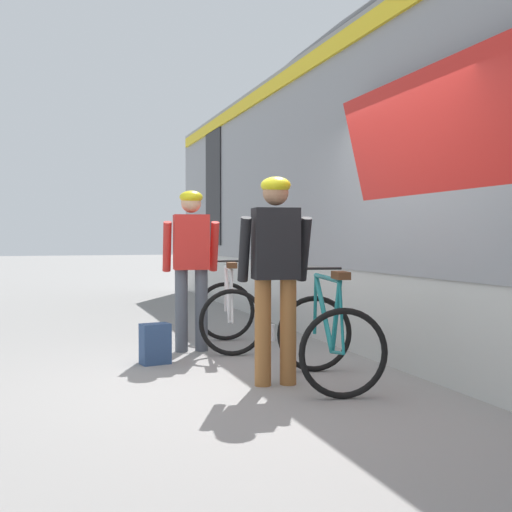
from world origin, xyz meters
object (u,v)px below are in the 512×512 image
object	(u,v)px
cyclist_near_in_red	(191,255)
bicycle_near_white	(229,312)
cyclist_far_in_dark	(275,261)
backpack_on_platform	(155,344)
bicycle_far_teal	(328,337)
water_bottle_near_the_bikes	(272,333)
train_car	(479,174)

from	to	relation	value
cyclist_near_in_red	bicycle_near_white	size ratio (longest dim) A/B	1.48
cyclist_far_in_dark	bicycle_near_white	xyz separation A→B (m)	(0.13, 1.88, -0.65)
backpack_on_platform	bicycle_far_teal	bearing A→B (deg)	-57.69
bicycle_far_teal	water_bottle_near_the_bikes	distance (m)	2.34
cyclist_near_in_red	bicycle_near_white	world-z (taller)	cyclist_near_in_red
cyclist_near_in_red	cyclist_far_in_dark	xyz separation A→B (m)	(0.32, -1.80, 0.00)
bicycle_near_white	water_bottle_near_the_bikes	world-z (taller)	bicycle_near_white
cyclist_near_in_red	water_bottle_near_the_bikes	xyz separation A→B (m)	(1.08, 0.38, -0.96)
train_car	cyclist_near_in_red	distance (m)	3.35
train_car	cyclist_far_in_dark	bearing A→B (deg)	-160.61
bicycle_far_teal	water_bottle_near_the_bikes	world-z (taller)	bicycle_far_teal
train_car	bicycle_near_white	xyz separation A→B (m)	(-2.67, 0.89, -1.56)
train_car	cyclist_near_in_red	world-z (taller)	train_car
cyclist_far_in_dark	bicycle_near_white	distance (m)	1.99
cyclist_far_in_dark	backpack_on_platform	distance (m)	1.70
bicycle_far_teal	backpack_on_platform	world-z (taller)	bicycle_far_teal
bicycle_far_teal	cyclist_far_in_dark	bearing A→B (deg)	164.81
train_car	water_bottle_near_the_bikes	distance (m)	3.02
cyclist_far_in_dark	train_car	bearing A→B (deg)	19.39
cyclist_near_in_red	cyclist_far_in_dark	size ratio (longest dim) A/B	1.00
water_bottle_near_the_bikes	cyclist_near_in_red	bearing A→B (deg)	-160.58
backpack_on_platform	water_bottle_near_the_bikes	distance (m)	1.85
cyclist_near_in_red	cyclist_far_in_dark	world-z (taller)	same
cyclist_far_in_dark	backpack_on_platform	bearing A→B (deg)	124.01
water_bottle_near_the_bikes	backpack_on_platform	bearing A→B (deg)	-148.55
train_car	cyclist_near_in_red	xyz separation A→B (m)	(-3.12, 0.81, -0.91)
cyclist_near_in_red	cyclist_far_in_dark	distance (m)	1.83
bicycle_near_white	bicycle_far_teal	xyz separation A→B (m)	(0.31, -2.00, 0.00)
bicycle_far_teal	bicycle_near_white	bearing A→B (deg)	98.75
bicycle_near_white	cyclist_far_in_dark	bearing A→B (deg)	-93.83
train_car	bicycle_far_teal	distance (m)	3.04
bicycle_near_white	bicycle_far_teal	distance (m)	2.02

